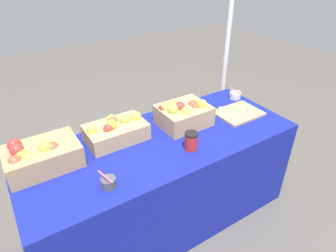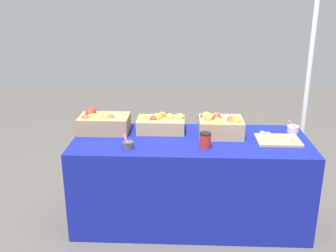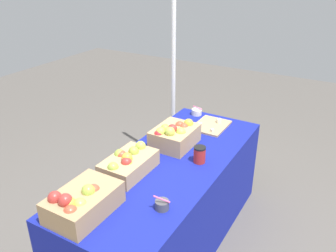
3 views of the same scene
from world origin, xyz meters
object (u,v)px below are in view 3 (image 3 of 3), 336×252
(sample_bowl_near, at_px, (162,205))
(apple_crate_right, at_px, (174,135))
(tent_pole, at_px, (173,68))
(apple_crate_left, at_px, (82,202))
(cutting_board_front, at_px, (211,125))
(coffee_cup, at_px, (200,155))
(sample_bowl_mid, at_px, (197,112))
(apple_crate_middle, at_px, (128,163))

(sample_bowl_near, bearing_deg, apple_crate_right, 23.86)
(tent_pole, bearing_deg, apple_crate_left, -166.84)
(cutting_board_front, xyz_separation_m, coffee_cup, (-0.59, -0.17, 0.05))
(cutting_board_front, bearing_deg, sample_bowl_mid, 51.83)
(sample_bowl_mid, xyz_separation_m, tent_pole, (0.19, 0.36, 0.32))
(cutting_board_front, bearing_deg, tent_pole, 57.82)
(apple_crate_left, distance_m, coffee_cup, 0.91)
(apple_crate_middle, height_order, sample_bowl_near, apple_crate_middle)
(apple_crate_middle, bearing_deg, apple_crate_left, -176.03)
(cutting_board_front, relative_size, coffee_cup, 2.78)
(sample_bowl_near, bearing_deg, apple_crate_middle, 60.75)
(sample_bowl_mid, bearing_deg, sample_bowl_near, -162.35)
(apple_crate_right, height_order, coffee_cup, apple_crate_right)
(coffee_cup, bearing_deg, tent_pole, 38.26)
(cutting_board_front, xyz_separation_m, tent_pole, (0.37, 0.58, 0.34))
(apple_crate_left, distance_m, sample_bowl_near, 0.45)
(apple_crate_middle, xyz_separation_m, cutting_board_front, (0.95, -0.19, -0.06))
(cutting_board_front, bearing_deg, apple_crate_right, 166.06)
(sample_bowl_near, relative_size, coffee_cup, 0.85)
(apple_crate_middle, height_order, sample_bowl_mid, apple_crate_middle)
(sample_bowl_near, relative_size, tent_pole, 0.05)
(sample_bowl_mid, bearing_deg, apple_crate_right, -170.07)
(sample_bowl_near, bearing_deg, apple_crate_left, 125.64)
(apple_crate_middle, distance_m, tent_pole, 1.40)
(apple_crate_left, xyz_separation_m, cutting_board_front, (1.43, -0.16, -0.07))
(apple_crate_left, distance_m, apple_crate_right, 0.98)
(tent_pole, bearing_deg, sample_bowl_near, -152.85)
(apple_crate_right, distance_m, coffee_cup, 0.31)
(apple_crate_middle, relative_size, sample_bowl_near, 3.80)
(coffee_cup, bearing_deg, sample_bowl_mid, 27.19)
(coffee_cup, bearing_deg, cutting_board_front, 16.10)
(cutting_board_front, height_order, tent_pole, tent_pole)
(apple_crate_right, relative_size, tent_pole, 0.16)
(sample_bowl_mid, bearing_deg, apple_crate_middle, -178.62)
(coffee_cup, bearing_deg, sample_bowl_near, -176.33)
(apple_crate_right, height_order, tent_pole, tent_pole)
(sample_bowl_near, distance_m, sample_bowl_mid, 1.41)
(sample_bowl_near, bearing_deg, sample_bowl_mid, 17.65)
(cutting_board_front, height_order, sample_bowl_near, sample_bowl_near)
(sample_bowl_mid, distance_m, tent_pole, 0.52)
(apple_crate_middle, distance_m, sample_bowl_mid, 1.12)
(cutting_board_front, relative_size, sample_bowl_mid, 3.30)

